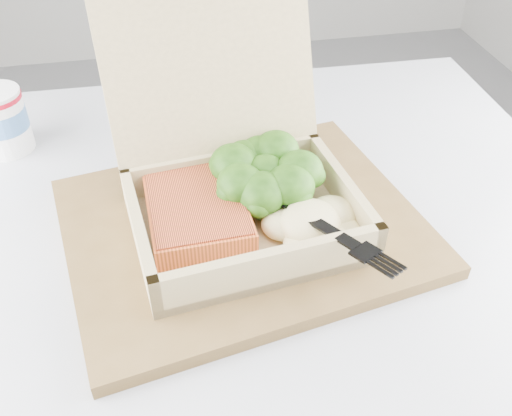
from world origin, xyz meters
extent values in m
cube|color=#B4B7BF|center=(0.55, -0.09, 0.71)|extent=(0.80, 0.80, 0.03)
cube|color=brown|center=(0.54, -0.05, 0.73)|extent=(0.40, 0.34, 0.02)
cube|color=tan|center=(0.54, -0.07, 0.74)|extent=(0.24, 0.19, 0.01)
cube|color=tan|center=(0.44, -0.08, 0.76)|extent=(0.03, 0.17, 0.04)
cube|color=tan|center=(0.65, -0.05, 0.76)|extent=(0.03, 0.17, 0.04)
cube|color=tan|center=(0.55, -0.14, 0.76)|extent=(0.22, 0.04, 0.04)
cube|color=tan|center=(0.53, 0.01, 0.76)|extent=(0.22, 0.04, 0.04)
cube|color=tan|center=(0.53, 0.05, 0.86)|extent=(0.23, 0.09, 0.16)
cube|color=orange|center=(0.50, -0.05, 0.76)|extent=(0.10, 0.13, 0.03)
ellipsoid|color=#F5E59F|center=(0.60, -0.09, 0.77)|extent=(0.10, 0.09, 0.03)
cube|color=black|center=(0.57, -0.05, 0.78)|extent=(0.06, 0.11, 0.02)
cube|color=black|center=(0.61, -0.13, 0.78)|extent=(0.04, 0.05, 0.01)
cylinder|color=white|center=(0.28, 0.16, 0.76)|extent=(0.06, 0.06, 0.08)
cylinder|color=#4677B8|center=(0.28, 0.16, 0.77)|extent=(0.06, 0.06, 0.03)
cube|color=white|center=(0.58, 0.13, 0.72)|extent=(0.11, 0.15, 0.00)
camera|label=1|loc=(0.47, -0.49, 1.13)|focal=40.00mm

